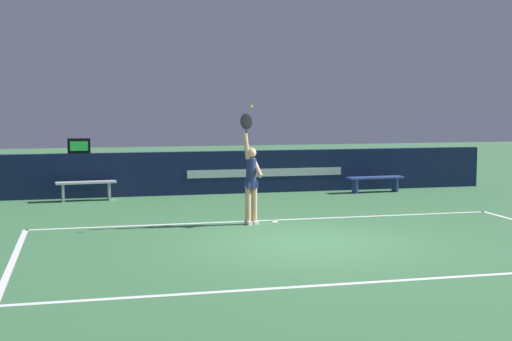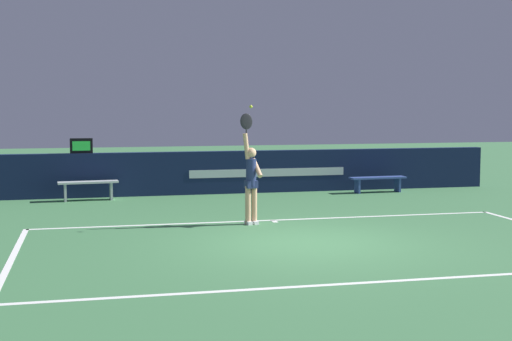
{
  "view_description": "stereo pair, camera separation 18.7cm",
  "coord_description": "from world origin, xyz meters",
  "px_view_note": "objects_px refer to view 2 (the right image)",
  "views": [
    {
      "loc": [
        -4.12,
        -12.62,
        2.6
      ],
      "look_at": [
        -0.45,
        2.34,
        1.14
      ],
      "focal_mm": 50.57,
      "sensor_mm": 36.0,
      "label": 1
    },
    {
      "loc": [
        -3.93,
        -12.67,
        2.6
      ],
      "look_at": [
        -0.45,
        2.34,
        1.14
      ],
      "focal_mm": 50.57,
      "sensor_mm": 36.0,
      "label": 2
    }
  ],
  "objects_px": {
    "courtside_bench_near": "(378,180)",
    "courtside_bench_far": "(88,186)",
    "tennis_ball": "(251,107)",
    "tennis_player": "(251,179)",
    "speed_display": "(81,146)"
  },
  "relations": [
    {
      "from": "speed_display",
      "to": "tennis_player",
      "type": "relative_size",
      "value": 0.25
    },
    {
      "from": "speed_display",
      "to": "courtside_bench_far",
      "type": "xyz_separation_m",
      "value": [
        0.16,
        -0.65,
        -1.03
      ]
    },
    {
      "from": "speed_display",
      "to": "tennis_ball",
      "type": "height_order",
      "value": "tennis_ball"
    },
    {
      "from": "tennis_player",
      "to": "courtside_bench_near",
      "type": "height_order",
      "value": "tennis_player"
    },
    {
      "from": "speed_display",
      "to": "courtside_bench_far",
      "type": "distance_m",
      "value": 1.23
    },
    {
      "from": "speed_display",
      "to": "courtside_bench_near",
      "type": "height_order",
      "value": "speed_display"
    },
    {
      "from": "courtside_bench_near",
      "to": "courtside_bench_far",
      "type": "distance_m",
      "value": 8.18
    },
    {
      "from": "tennis_ball",
      "to": "courtside_bench_near",
      "type": "distance_m",
      "value": 7.16
    },
    {
      "from": "tennis_player",
      "to": "courtside_bench_far",
      "type": "bearing_deg",
      "value": 126.25
    },
    {
      "from": "speed_display",
      "to": "courtside_bench_near",
      "type": "bearing_deg",
      "value": -5.32
    },
    {
      "from": "courtside_bench_far",
      "to": "courtside_bench_near",
      "type": "bearing_deg",
      "value": -0.87
    },
    {
      "from": "tennis_ball",
      "to": "courtside_bench_far",
      "type": "xyz_separation_m",
      "value": [
        -3.33,
        4.93,
        -2.12
      ]
    },
    {
      "from": "tennis_player",
      "to": "tennis_ball",
      "type": "bearing_deg",
      "value": -102.86
    },
    {
      "from": "courtside_bench_near",
      "to": "courtside_bench_far",
      "type": "bearing_deg",
      "value": 179.13
    },
    {
      "from": "speed_display",
      "to": "tennis_ball",
      "type": "distance_m",
      "value": 6.67
    }
  ]
}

